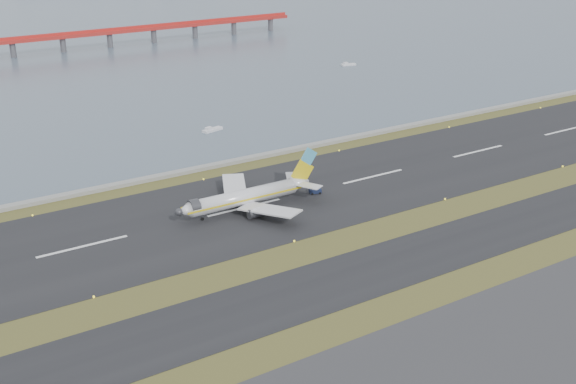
# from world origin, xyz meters

# --- Properties ---
(ground) EXTENTS (1000.00, 1000.00, 0.00)m
(ground) POSITION_xyz_m (0.00, 0.00, 0.00)
(ground) COLOR #344017
(ground) RESTS_ON ground
(taxiway_strip) EXTENTS (1000.00, 18.00, 0.10)m
(taxiway_strip) POSITION_xyz_m (0.00, -12.00, 0.05)
(taxiway_strip) COLOR black
(taxiway_strip) RESTS_ON ground
(runway_strip) EXTENTS (1000.00, 45.00, 0.10)m
(runway_strip) POSITION_xyz_m (0.00, 30.00, 0.05)
(runway_strip) COLOR black
(runway_strip) RESTS_ON ground
(seawall) EXTENTS (1000.00, 2.50, 1.00)m
(seawall) POSITION_xyz_m (0.00, 60.00, 0.50)
(seawall) COLOR gray
(seawall) RESTS_ON ground
(red_pier) EXTENTS (260.00, 5.00, 10.20)m
(red_pier) POSITION_xyz_m (20.00, 250.00, 7.28)
(red_pier) COLOR #B4241E
(red_pier) RESTS_ON ground
(airliner) EXTENTS (38.52, 32.89, 12.80)m
(airliner) POSITION_xyz_m (0.54, 28.62, 3.46)
(airliner) COLOR silver
(airliner) RESTS_ON ground
(pushback_tug) EXTENTS (3.33, 2.48, 1.90)m
(pushback_tug) POSITION_xyz_m (19.74, 28.34, 0.92)
(pushback_tug) COLOR #141C38
(pushback_tug) RESTS_ON ground
(workboat_near) EXTENTS (7.48, 3.99, 1.73)m
(workboat_near) POSITION_xyz_m (21.93, 90.96, 0.55)
(workboat_near) COLOR silver
(workboat_near) RESTS_ON ground
(workboat_far) EXTENTS (7.09, 3.54, 1.65)m
(workboat_far) POSITION_xyz_m (120.20, 148.70, 0.52)
(workboat_far) COLOR silver
(workboat_far) RESTS_ON ground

